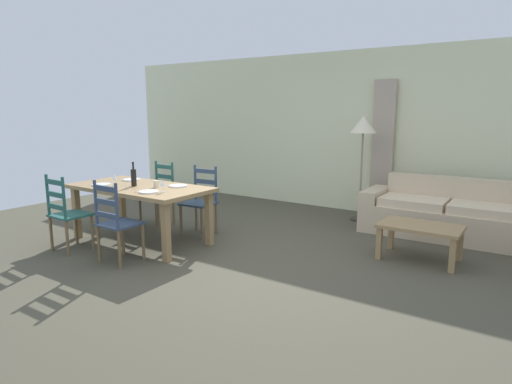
{
  "coord_description": "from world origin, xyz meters",
  "views": [
    {
      "loc": [
        3.05,
        -3.87,
        1.73
      ],
      "look_at": [
        0.13,
        0.43,
        0.75
      ],
      "focal_mm": 30.71,
      "sensor_mm": 36.0,
      "label": 1
    }
  ],
  "objects_px": {
    "dining_chair_near_right": "(116,222)",
    "dining_table": "(140,192)",
    "standing_lamp": "(363,131)",
    "coffee_cup_primary": "(156,184)",
    "dining_chair_far_left": "(159,194)",
    "wine_bottle": "(134,177)",
    "coffee_table": "(420,230)",
    "dining_chair_near_left": "(66,213)",
    "wine_glass_near_right": "(163,183)",
    "dining_chair_far_right": "(201,201)",
    "wine_glass_near_left": "(115,177)",
    "couch": "(449,216)"
  },
  "relations": [
    {
      "from": "dining_chair_far_right",
      "to": "wine_bottle",
      "type": "relative_size",
      "value": 3.04
    },
    {
      "from": "dining_chair_far_left",
      "to": "wine_bottle",
      "type": "distance_m",
      "value": 0.95
    },
    {
      "from": "wine_glass_near_left",
      "to": "coffee_cup_primary",
      "type": "xyz_separation_m",
      "value": [
        0.56,
        0.2,
        -0.07
      ]
    },
    {
      "from": "coffee_cup_primary",
      "to": "wine_glass_near_right",
      "type": "bearing_deg",
      "value": -31.28
    },
    {
      "from": "dining_chair_near_left",
      "to": "wine_bottle",
      "type": "xyz_separation_m",
      "value": [
        0.4,
        0.74,
        0.39
      ]
    },
    {
      "from": "dining_chair_near_left",
      "to": "wine_glass_near_left",
      "type": "distance_m",
      "value": 0.75
    },
    {
      "from": "dining_chair_near_left",
      "to": "wine_glass_near_right",
      "type": "height_order",
      "value": "dining_chair_near_left"
    },
    {
      "from": "dining_table",
      "to": "coffee_cup_primary",
      "type": "relative_size",
      "value": 21.11
    },
    {
      "from": "coffee_table",
      "to": "dining_table",
      "type": "bearing_deg",
      "value": -157.93
    },
    {
      "from": "dining_table",
      "to": "couch",
      "type": "distance_m",
      "value": 4.2
    },
    {
      "from": "wine_bottle",
      "to": "couch",
      "type": "distance_m",
      "value": 4.29
    },
    {
      "from": "dining_chair_near_left",
      "to": "wine_bottle",
      "type": "bearing_deg",
      "value": 61.78
    },
    {
      "from": "dining_chair_far_left",
      "to": "standing_lamp",
      "type": "height_order",
      "value": "standing_lamp"
    },
    {
      "from": "dining_table",
      "to": "standing_lamp",
      "type": "xyz_separation_m",
      "value": [
        1.98,
        2.72,
        0.75
      ]
    },
    {
      "from": "wine_bottle",
      "to": "standing_lamp",
      "type": "distance_m",
      "value": 3.47
    },
    {
      "from": "dining_chair_near_right",
      "to": "dining_chair_near_left",
      "type": "bearing_deg",
      "value": -175.79
    },
    {
      "from": "dining_chair_near_right",
      "to": "standing_lamp",
      "type": "bearing_deg",
      "value": 65.42
    },
    {
      "from": "dining_table",
      "to": "coffee_table",
      "type": "distance_m",
      "value": 3.52
    },
    {
      "from": "wine_bottle",
      "to": "coffee_table",
      "type": "distance_m",
      "value": 3.6
    },
    {
      "from": "wine_glass_near_right",
      "to": "dining_chair_near_left",
      "type": "bearing_deg",
      "value": -148.28
    },
    {
      "from": "dining_chair_near_right",
      "to": "standing_lamp",
      "type": "relative_size",
      "value": 0.59
    },
    {
      "from": "dining_chair_far_right",
      "to": "wine_glass_near_right",
      "type": "distance_m",
      "value": 0.96
    },
    {
      "from": "dining_chair_far_left",
      "to": "couch",
      "type": "height_order",
      "value": "dining_chair_far_left"
    },
    {
      "from": "dining_table",
      "to": "couch",
      "type": "relative_size",
      "value": 0.83
    },
    {
      "from": "dining_table",
      "to": "coffee_table",
      "type": "bearing_deg",
      "value": 22.07
    },
    {
      "from": "dining_table",
      "to": "dining_chair_far_left",
      "type": "height_order",
      "value": "dining_chair_far_left"
    },
    {
      "from": "dining_chair_near_left",
      "to": "dining_chair_far_right",
      "type": "bearing_deg",
      "value": 60.18
    },
    {
      "from": "dining_table",
      "to": "dining_chair_far_left",
      "type": "distance_m",
      "value": 0.87
    },
    {
      "from": "coffee_cup_primary",
      "to": "dining_chair_near_left",
      "type": "bearing_deg",
      "value": -130.43
    },
    {
      "from": "dining_chair_near_left",
      "to": "coffee_cup_primary",
      "type": "xyz_separation_m",
      "value": [
        0.71,
        0.83,
        0.32
      ]
    },
    {
      "from": "dining_chair_near_right",
      "to": "wine_glass_near_left",
      "type": "bearing_deg",
      "value": 141.42
    },
    {
      "from": "dining_chair_far_right",
      "to": "coffee_cup_primary",
      "type": "distance_m",
      "value": 0.76
    },
    {
      "from": "wine_glass_near_left",
      "to": "standing_lamp",
      "type": "relative_size",
      "value": 0.1
    },
    {
      "from": "dining_chair_near_right",
      "to": "dining_table",
      "type": "bearing_deg",
      "value": 119.78
    },
    {
      "from": "dining_chair_far_left",
      "to": "wine_glass_near_right",
      "type": "bearing_deg",
      "value": -41.1
    },
    {
      "from": "wine_glass_near_right",
      "to": "coffee_cup_primary",
      "type": "xyz_separation_m",
      "value": [
        -0.32,
        0.2,
        -0.07
      ]
    },
    {
      "from": "dining_chair_far_left",
      "to": "coffee_cup_primary",
      "type": "height_order",
      "value": "dining_chair_far_left"
    },
    {
      "from": "dining_chair_far_left",
      "to": "wine_bottle",
      "type": "xyz_separation_m",
      "value": [
        0.38,
        -0.78,
        0.39
      ]
    },
    {
      "from": "dining_chair_near_right",
      "to": "wine_glass_near_right",
      "type": "relative_size",
      "value": 5.96
    },
    {
      "from": "dining_chair_far_left",
      "to": "wine_bottle",
      "type": "relative_size",
      "value": 3.04
    },
    {
      "from": "dining_chair_far_left",
      "to": "coffee_table",
      "type": "height_order",
      "value": "dining_chair_far_left"
    },
    {
      "from": "standing_lamp",
      "to": "wine_bottle",
      "type": "bearing_deg",
      "value": -126.37
    },
    {
      "from": "dining_table",
      "to": "dining_chair_far_left",
      "type": "xyz_separation_m",
      "value": [
        -0.43,
        0.74,
        -0.19
      ]
    },
    {
      "from": "dining_chair_near_left",
      "to": "coffee_cup_primary",
      "type": "bearing_deg",
      "value": 49.57
    },
    {
      "from": "dining_chair_far_left",
      "to": "coffee_table",
      "type": "relative_size",
      "value": 1.07
    },
    {
      "from": "dining_chair_far_right",
      "to": "couch",
      "type": "bearing_deg",
      "value": 31.83
    },
    {
      "from": "coffee_cup_primary",
      "to": "couch",
      "type": "relative_size",
      "value": 0.04
    },
    {
      "from": "coffee_table",
      "to": "standing_lamp",
      "type": "distance_m",
      "value": 2.16
    },
    {
      "from": "wine_bottle",
      "to": "wine_glass_near_right",
      "type": "relative_size",
      "value": 1.96
    },
    {
      "from": "coffee_table",
      "to": "dining_chair_near_left",
      "type": "bearing_deg",
      "value": -150.39
    }
  ]
}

